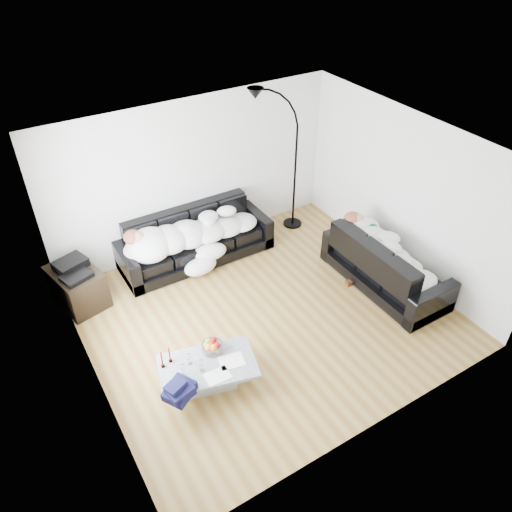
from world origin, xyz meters
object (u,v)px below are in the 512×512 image
sleeper_back (196,228)px  av_cabinet (78,287)px  candle_left (162,360)px  wine_glass_c (201,366)px  wine_glass_a (189,359)px  sleeper_right (388,251)px  candle_right (170,355)px  fruit_bowl (212,346)px  wine_glass_b (183,370)px  stereo (72,268)px  coffee_table (208,374)px  sofa_right (386,263)px  shoes (353,277)px  sofa_back (196,238)px  floor_lamp (295,167)px

sleeper_back → av_cabinet: (-2.00, -0.02, -0.34)m
candle_left → wine_glass_c: bearing=-38.3°
wine_glass_a → av_cabinet: (-0.78, 2.28, -0.14)m
sleeper_right → candle_left: sleeper_right is taller
candle_right → fruit_bowl: bearing=-11.0°
wine_glass_b → av_cabinet: size_ratio=0.22×
sleeper_right → wine_glass_c: 3.40m
stereo → candle_left: bearing=-95.5°
sleeper_back → fruit_bowl: (-0.88, -2.25, -0.20)m
candle_right → av_cabinet: same height
fruit_bowl → av_cabinet: bearing=116.8°
wine_glass_b → candle_right: 0.29m
coffee_table → sofa_right: bearing=5.7°
sleeper_right → fruit_bowl: (-3.11, -0.14, -0.21)m
fruit_bowl → sofa_right: bearing=2.6°
wine_glass_b → wine_glass_a: bearing=41.6°
shoes → stereo: (-3.90, 1.76, 0.61)m
wine_glass_b → av_cabinet: (-0.64, 2.40, -0.15)m
wine_glass_a → candle_right: bearing=139.6°
sleeper_right → shoes: 0.76m
coffee_table → fruit_bowl: (0.17, 0.18, 0.26)m
wine_glass_b → candle_right: bearing=100.2°
shoes → av_cabinet: 4.29m
sleeper_back → candle_right: sleeper_back is taller
coffee_table → wine_glass_a: 0.34m
sofa_back → av_cabinet: sofa_back is taller
coffee_table → stereo: 2.64m
fruit_bowl → candle_right: bearing=169.0°
sleeper_right → stereo: size_ratio=4.09×
candle_left → stereo: (-0.47, 2.15, 0.18)m
stereo → floor_lamp: bearing=-16.6°
av_cabinet → floor_lamp: floor_lamp is taller
sleeper_back → candle_left: bearing=-125.1°
sofa_right → candle_right: 3.65m
wine_glass_c → av_cabinet: size_ratio=0.21×
wine_glass_b → av_cabinet: 2.49m
sleeper_right → sofa_right: bearing=-180.0°
wine_glass_a → stereo: 2.42m
sleeper_right → wine_glass_c: bearing=96.3°
coffee_table → stereo: stereo is taller
wine_glass_b → wine_glass_c: bearing=-13.2°
sofa_right → wine_glass_b: sofa_right is taller
wine_glass_c → sleeper_right: bearing=6.3°
sleeper_back → wine_glass_b: 2.79m
candle_right → shoes: 3.35m
candle_left → candle_right: candle_left is taller
shoes → wine_glass_a: bearing=-157.8°
floor_lamp → candle_left: bearing=-160.8°
sleeper_right → wine_glass_c: sleeper_right is taller
sofa_back → sleeper_back: 0.22m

